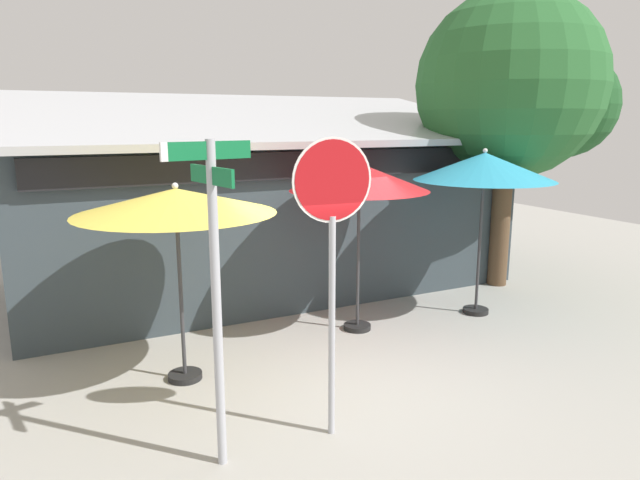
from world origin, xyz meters
The scene contains 8 objects.
ground_plane centered at (0.00, 0.00, -0.05)m, with size 28.00×28.00×0.10m, color #9E9B93.
cafe_building centered at (0.68, 4.77, 1.57)m, with size 9.80×5.17×3.92m.
street_sign_post centered at (-2.02, -1.12, 1.90)m, with size 0.84×0.79×3.15m.
stop_sign centered at (-0.81, -1.12, 2.24)m, with size 0.85×0.08×3.16m.
patio_umbrella_mustard_left centered at (-1.92, 0.89, 2.33)m, with size 2.47×2.47×2.57m.
patio_umbrella_crimson_center centered at (1.00, 1.45, 2.44)m, with size 2.17×2.17×2.75m.
patio_umbrella_teal_right centered at (3.26, 1.21, 2.55)m, with size 2.34×2.34×2.87m.
shade_tree centered at (5.03, 2.34, 3.90)m, with size 3.82×3.61×5.78m.
Camera 1 is at (-3.37, -6.02, 3.31)m, focal length 31.58 mm.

